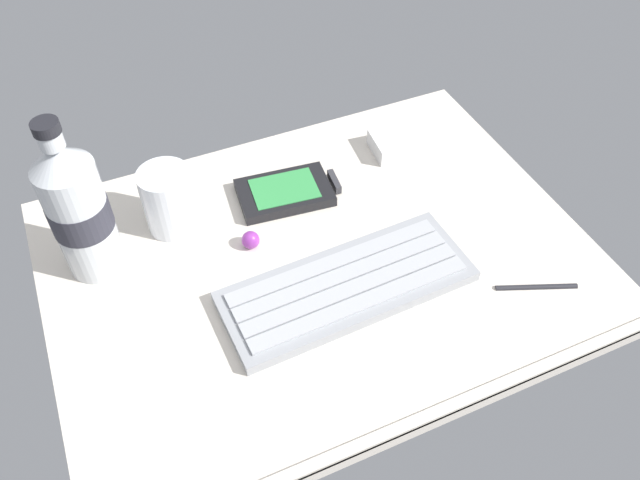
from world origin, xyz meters
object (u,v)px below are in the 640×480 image
Objects in this scene: handheld_device at (289,191)px; water_bottle at (78,210)px; keyboard at (347,286)px; juice_cup at (169,202)px; stylus_pen at (537,286)px; trackball_mouse at (251,240)px; charger_block at (397,143)px.

water_bottle is at bearing -176.15° from handheld_device.
juice_cup is at bearing 130.10° from keyboard.
water_bottle reaches higher than stylus_pen.
water_bottle is at bearing 148.29° from keyboard.
trackball_mouse is at bearing -44.23° from juice_cup.
stylus_pen is at bearing -27.96° from water_bottle.
handheld_device is at bearing 40.24° from trackball_mouse.
keyboard is 13.37× the size of trackball_mouse.
charger_block is 26.61cm from trackball_mouse.
handheld_device is 15.63cm from juice_cup.
keyboard is at bearing -54.40° from trackball_mouse.
stylus_pen is (20.20, -8.51, -0.46)cm from keyboard.
water_bottle is at bearing 164.77° from trackball_mouse.
trackball_mouse is (7.62, -7.42, -2.81)cm from juice_cup.
keyboard reaches higher than handheld_device.
handheld_device is 26.61cm from water_bottle.
charger_block reaches higher than trackball_mouse.
water_bottle reaches higher than keyboard.
handheld_device reaches higher than stylus_pen.
trackball_mouse is (-7.66, -6.48, 0.37)cm from handheld_device.
juice_cup is 44.73cm from stylus_pen.
keyboard is 26.32cm from charger_block.
charger_block reaches higher than handheld_device.
juice_cup reaches higher than stylus_pen.
keyboard is at bearing -89.53° from handheld_device.
juice_cup is 1.21× the size of charger_block.
stylus_pen is at bearing -51.85° from handheld_device.
juice_cup is at bearing 135.77° from trackball_mouse.
water_bottle is at bearing 173.87° from stylus_pen.
juice_cup is 11.00cm from trackball_mouse.
trackball_mouse reaches higher than handheld_device.
water_bottle reaches higher than juice_cup.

